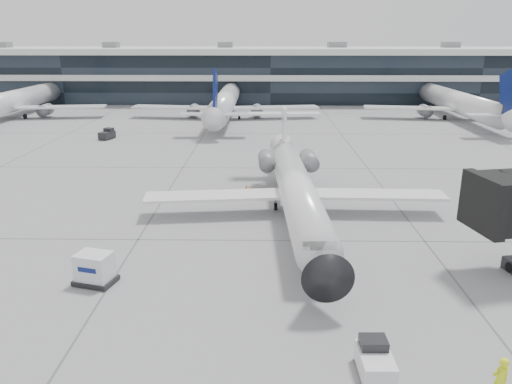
{
  "coord_description": "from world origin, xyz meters",
  "views": [
    {
      "loc": [
        -1.17,
        -32.16,
        13.61
      ],
      "look_at": [
        -1.78,
        3.0,
        2.6
      ],
      "focal_mm": 35.0,
      "sensor_mm": 36.0,
      "label": 1
    }
  ],
  "objects_px": {
    "ramp_worker": "(500,381)",
    "cargo_uld": "(95,269)",
    "regional_jet": "(296,186)",
    "baggage_tug": "(375,361)"
  },
  "relations": [
    {
      "from": "ramp_worker",
      "to": "baggage_tug",
      "type": "relative_size",
      "value": 0.9
    },
    {
      "from": "regional_jet",
      "to": "cargo_uld",
      "type": "bearing_deg",
      "value": -138.31
    },
    {
      "from": "ramp_worker",
      "to": "baggage_tug",
      "type": "height_order",
      "value": "ramp_worker"
    },
    {
      "from": "ramp_worker",
      "to": "baggage_tug",
      "type": "bearing_deg",
      "value": -34.2
    },
    {
      "from": "regional_jet",
      "to": "cargo_uld",
      "type": "relative_size",
      "value": 11.62
    },
    {
      "from": "ramp_worker",
      "to": "cargo_uld",
      "type": "relative_size",
      "value": 0.8
    },
    {
      "from": "ramp_worker",
      "to": "cargo_uld",
      "type": "height_order",
      "value": "ramp_worker"
    },
    {
      "from": "baggage_tug",
      "to": "cargo_uld",
      "type": "xyz_separation_m",
      "value": [
        -14.34,
        7.85,
        0.26
      ]
    },
    {
      "from": "baggage_tug",
      "to": "cargo_uld",
      "type": "relative_size",
      "value": 0.89
    },
    {
      "from": "cargo_uld",
      "to": "baggage_tug",
      "type": "bearing_deg",
      "value": -13.69
    }
  ]
}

